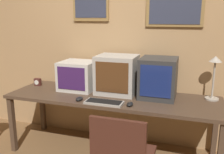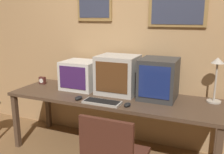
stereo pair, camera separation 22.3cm
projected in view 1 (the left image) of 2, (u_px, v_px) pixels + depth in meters
name	position (u px, v px, depth m)	size (l,w,h in m)	color
wall_back	(123.00, 39.00, 3.07)	(8.00, 0.08, 2.60)	tan
desk	(112.00, 101.00, 2.81)	(2.37, 0.72, 0.71)	#4C3828
monitor_left	(78.00, 75.00, 3.03)	(0.42, 0.39, 0.34)	beige
monitor_center	(117.00, 74.00, 2.87)	(0.45, 0.40, 0.44)	#B7B2A8
monitor_right	(158.00, 78.00, 2.72)	(0.39, 0.41, 0.44)	#333333
keyboard_main	(104.00, 102.00, 2.56)	(0.39, 0.16, 0.03)	#A8A399
mouse_near_keyboard	(130.00, 104.00, 2.49)	(0.06, 0.11, 0.04)	black
mouse_far_corner	(79.00, 99.00, 2.65)	(0.07, 0.11, 0.04)	black
desk_clock	(38.00, 82.00, 3.21)	(0.08, 0.05, 0.10)	#4C231E
desk_lamp	(214.00, 70.00, 2.61)	(0.14, 0.14, 0.47)	#B2A899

